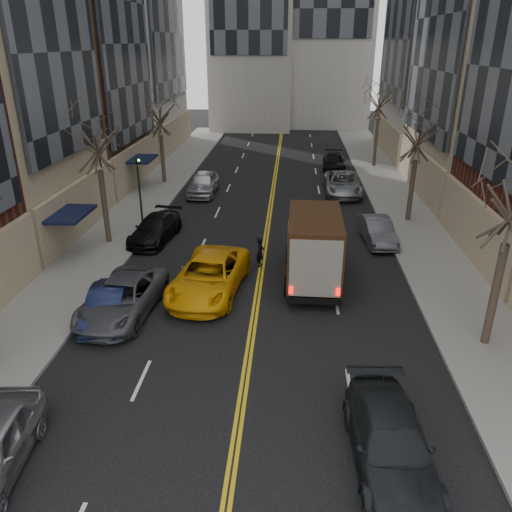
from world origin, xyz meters
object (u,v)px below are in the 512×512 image
Objects in this scene: pedestrian at (260,252)px; ups_truck at (314,247)px; observer_sedan at (390,442)px; taxi at (209,276)px.

ups_truck is at bearing -111.36° from pedestrian.
observer_sedan is 0.85× the size of taxi.
observer_sedan is at bearing -49.53° from taxi.
ups_truck reaches higher than taxi.
ups_truck is 4.06× the size of pedestrian.
taxi reaches higher than pedestrian.
ups_truck reaches higher than observer_sedan.
observer_sedan is 11.52m from taxi.
ups_truck is 5.03m from taxi.
taxi is 3.71m from pedestrian.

